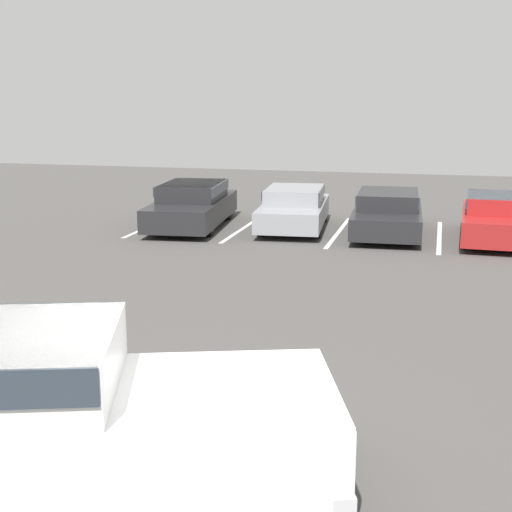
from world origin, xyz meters
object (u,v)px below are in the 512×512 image
(parked_sedan_d, at_px, (498,217))
(parked_sedan_a, at_px, (192,203))
(pickup_truck, at_px, (42,419))
(parked_sedan_c, at_px, (388,211))
(parked_sedan_b, at_px, (294,207))

(parked_sedan_d, bearing_deg, parked_sedan_a, -88.11)
(parked_sedan_a, bearing_deg, parked_sedan_d, 84.17)
(parked_sedan_d, bearing_deg, pickup_truck, -17.60)
(parked_sedan_a, distance_m, parked_sedan_d, 8.58)
(pickup_truck, relative_size, parked_sedan_c, 1.31)
(parked_sedan_c, distance_m, parked_sedan_d, 2.92)
(pickup_truck, bearing_deg, parked_sedan_c, 63.05)
(pickup_truck, distance_m, parked_sedan_b, 14.64)
(parked_sedan_a, bearing_deg, pickup_truck, 8.19)
(parked_sedan_b, bearing_deg, pickup_truck, -2.87)
(parked_sedan_b, distance_m, parked_sedan_d, 5.62)
(pickup_truck, distance_m, parked_sedan_c, 14.64)
(pickup_truck, height_order, parked_sedan_c, pickup_truck)
(parked_sedan_c, bearing_deg, parked_sedan_a, -89.91)
(parked_sedan_a, height_order, parked_sedan_d, parked_sedan_a)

